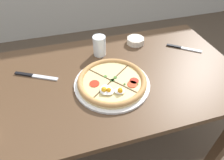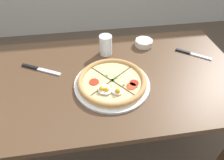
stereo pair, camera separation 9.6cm
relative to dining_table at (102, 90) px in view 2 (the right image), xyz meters
name	(u,v)px [view 2 (the right image)]	position (x,y,z in m)	size (l,w,h in m)	color
ground_plane	(105,148)	(0.00, 0.00, -0.63)	(12.00, 12.00, 0.00)	brown
dining_table	(102,90)	(0.00, 0.00, 0.00)	(1.47, 0.76, 0.73)	#513823
pizza	(112,82)	(0.05, -0.07, 0.12)	(0.37, 0.37, 0.05)	white
ramekin_bowl	(144,43)	(0.29, 0.25, 0.12)	(0.11, 0.11, 0.04)	silver
knife_main	(193,54)	(0.55, 0.11, 0.10)	(0.18, 0.14, 0.01)	silver
knife_spare	(41,69)	(-0.31, 0.10, 0.10)	(0.22, 0.13, 0.01)	silver
water_glass	(106,46)	(0.05, 0.20, 0.15)	(0.07, 0.07, 0.11)	white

